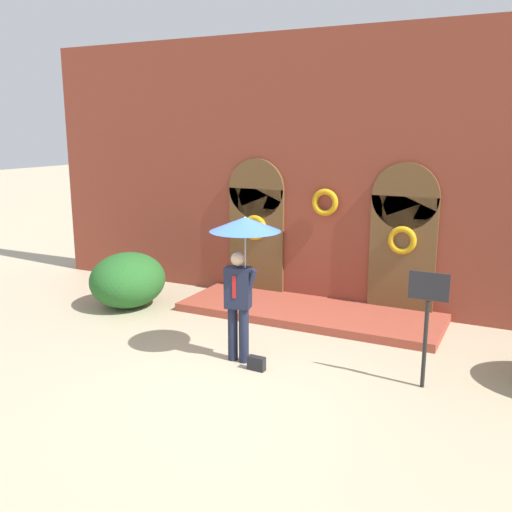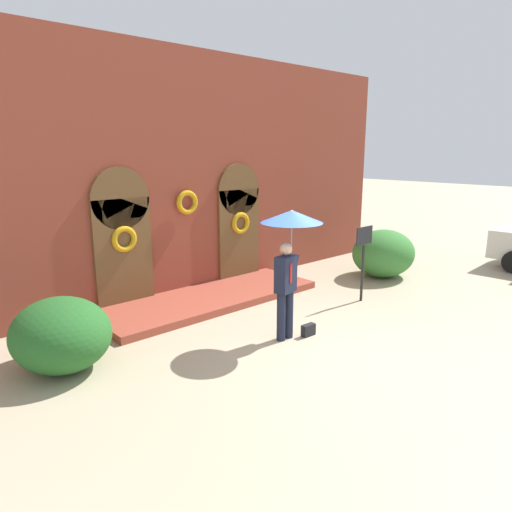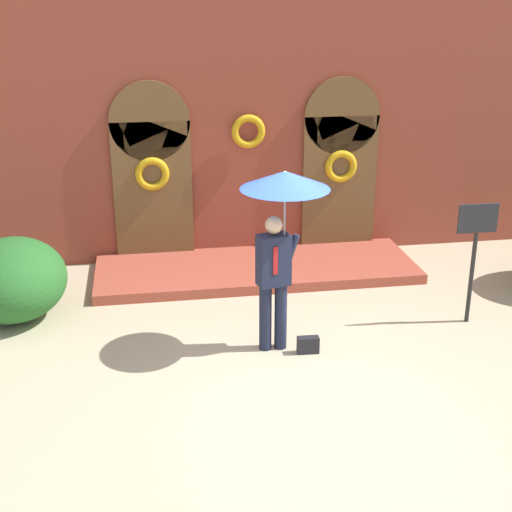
% 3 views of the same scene
% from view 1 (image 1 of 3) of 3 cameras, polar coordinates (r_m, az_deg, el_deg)
% --- Properties ---
extents(ground_plane, '(80.00, 80.00, 0.00)m').
position_cam_1_polar(ground_plane, '(8.93, -1.92, -11.67)').
color(ground_plane, tan).
extents(building_facade, '(14.00, 2.30, 5.60)m').
position_cam_1_polar(building_facade, '(12.00, 7.48, 7.77)').
color(building_facade, brown).
rests_on(building_facade, ground).
extents(person_with_umbrella, '(1.10, 1.10, 2.36)m').
position_cam_1_polar(person_with_umbrella, '(8.77, -1.28, 1.05)').
color(person_with_umbrella, '#191E33').
rests_on(person_with_umbrella, ground).
extents(handbag, '(0.29, 0.13, 0.22)m').
position_cam_1_polar(handbag, '(9.00, 0.04, -10.69)').
color(handbag, black).
rests_on(handbag, ground).
extents(sign_post, '(0.56, 0.06, 1.72)m').
position_cam_1_polar(sign_post, '(8.43, 16.75, -5.25)').
color(sign_post, black).
rests_on(sign_post, ground).
extents(shrub_left, '(1.50, 1.67, 1.15)m').
position_cam_1_polar(shrub_left, '(12.23, -12.70, -2.35)').
color(shrub_left, '#235B23').
rests_on(shrub_left, ground).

